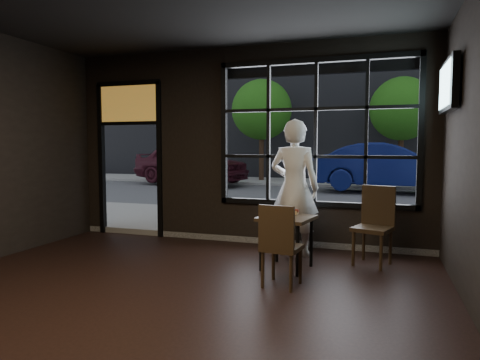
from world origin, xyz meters
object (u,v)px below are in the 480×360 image
(chair_near, at_px, (282,245))
(navy_car, at_px, (388,166))
(cafe_table, at_px, (287,242))
(man, at_px, (294,188))

(chair_near, relative_size, navy_car, 0.20)
(cafe_table, xyz_separation_m, man, (-0.05, 0.77, 0.65))
(cafe_table, height_order, navy_car, navy_car)
(man, bearing_deg, cafe_table, 99.25)
(cafe_table, bearing_deg, navy_car, 92.51)
(chair_near, xyz_separation_m, navy_car, (1.28, 10.52, 0.43))
(cafe_table, relative_size, chair_near, 0.73)
(cafe_table, bearing_deg, chair_near, -71.84)
(chair_near, height_order, navy_car, navy_car)
(man, xyz_separation_m, navy_car, (1.43, 9.06, -0.09))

